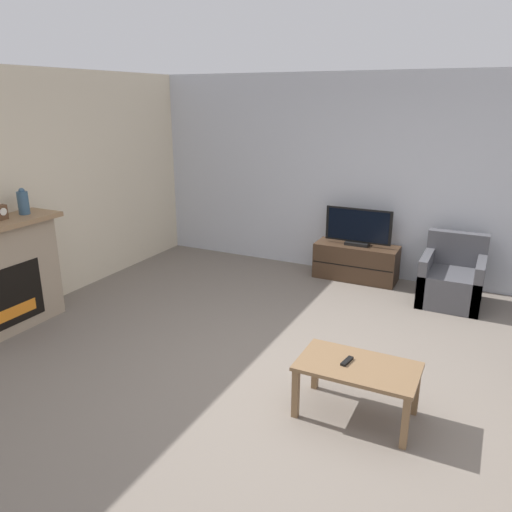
{
  "coord_description": "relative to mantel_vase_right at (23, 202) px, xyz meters",
  "views": [
    {
      "loc": [
        1.45,
        -3.62,
        2.38
      ],
      "look_at": [
        -0.66,
        0.67,
        0.85
      ],
      "focal_mm": 35.0,
      "sensor_mm": 36.0,
      "label": 1
    }
  ],
  "objects": [
    {
      "name": "ground_plane",
      "position": [
        3.07,
        0.04,
        -1.32
      ],
      "size": [
        24.0,
        24.0,
        0.0
      ],
      "primitive_type": "plane",
      "color": "slate"
    },
    {
      "name": "mantel_clock",
      "position": [
        0.0,
        -0.28,
        -0.06
      ],
      "size": [
        0.08,
        0.11,
        0.15
      ],
      "color": "brown",
      "rests_on": "fireplace"
    },
    {
      "name": "remote",
      "position": [
        3.65,
        -0.23,
        -0.86
      ],
      "size": [
        0.06,
        0.15,
        0.02
      ],
      "rotation": [
        0.0,
        0.0,
        -0.17
      ],
      "color": "black",
      "rests_on": "coffee_table"
    },
    {
      "name": "tv",
      "position": [
        2.9,
        2.79,
        -0.6
      ],
      "size": [
        0.89,
        0.18,
        0.5
      ],
      "color": "black",
      "rests_on": "tv_stand"
    },
    {
      "name": "tv_stand",
      "position": [
        2.9,
        2.79,
        -1.07
      ],
      "size": [
        1.1,
        0.44,
        0.48
      ],
      "color": "#422D1E",
      "rests_on": "ground"
    },
    {
      "name": "mantel_vase_right",
      "position": [
        0.0,
        0.0,
        0.0
      ],
      "size": [
        0.11,
        0.11,
        0.28
      ],
      "color": "#385670",
      "rests_on": "fireplace"
    },
    {
      "name": "wall_left",
      "position": [
        -0.25,
        0.04,
        0.03
      ],
      "size": [
        0.06,
        12.0,
        2.7
      ],
      "color": "beige",
      "rests_on": "ground"
    },
    {
      "name": "armchair",
      "position": [
        4.14,
        2.51,
        -1.04
      ],
      "size": [
        0.7,
        0.76,
        0.81
      ],
      "color": "#4C4C51",
      "rests_on": "ground"
    },
    {
      "name": "wall_back",
      "position": [
        3.07,
        3.07,
        0.03
      ],
      "size": [
        12.0,
        0.06,
        2.7
      ],
      "color": "silver",
      "rests_on": "ground"
    },
    {
      "name": "coffee_table",
      "position": [
        3.73,
        -0.23,
        -0.94
      ],
      "size": [
        0.91,
        0.53,
        0.44
      ],
      "color": "brown",
      "rests_on": "ground"
    }
  ]
}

